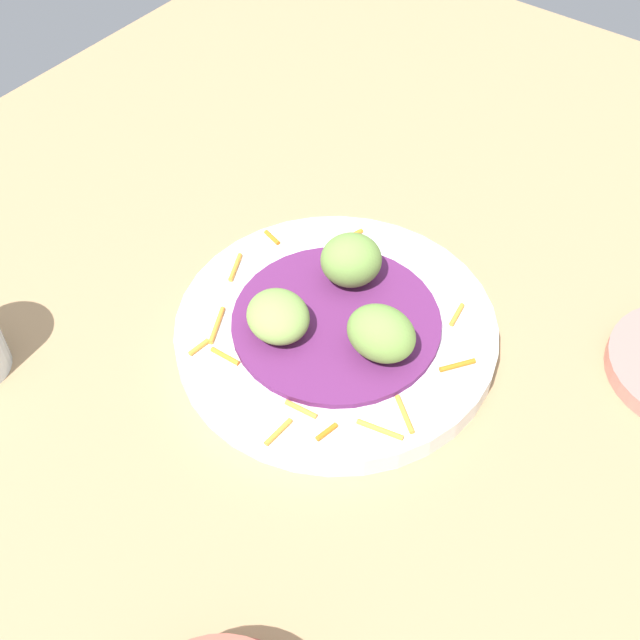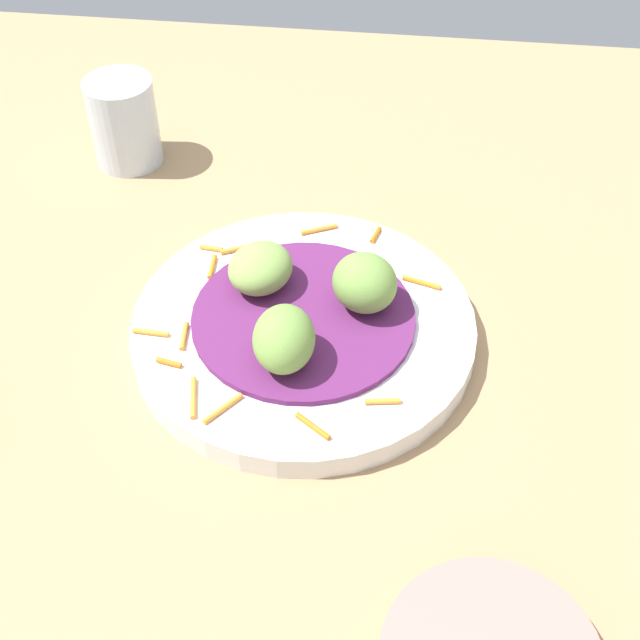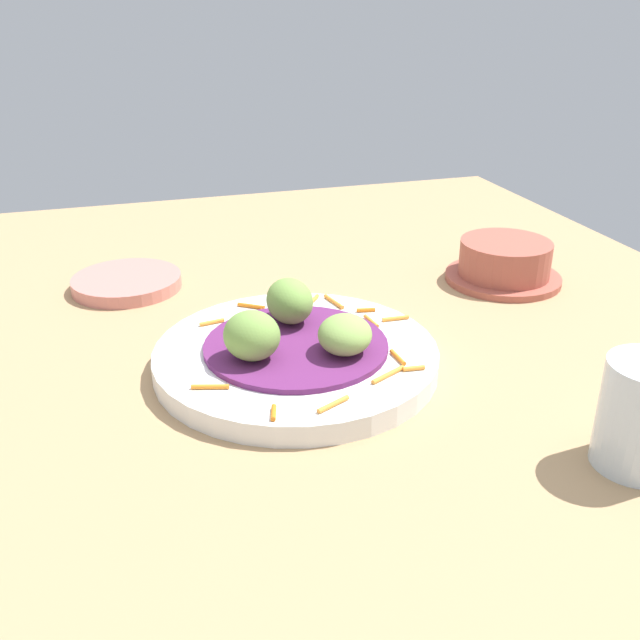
{
  "view_description": "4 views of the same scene",
  "coord_description": "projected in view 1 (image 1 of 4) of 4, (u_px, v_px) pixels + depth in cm",
  "views": [
    {
      "loc": [
        63.07,
        -21.06,
        47.19
      ],
      "look_at": [
        0.72,
        4.84,
        5.15
      ],
      "focal_mm": 49.41,
      "sensor_mm": 36.0,
      "label": 1
    },
    {
      "loc": [
        46.71,
        21.96,
        43.59
      ],
      "look_at": [
        3.43,
        5.36,
        6.04
      ],
      "focal_mm": 48.72,
      "sensor_mm": 36.0,
      "label": 2
    },
    {
      "loc": [
        -44.45,
        28.08,
        70.69
      ],
      "look_at": [
        3.97,
        2.06,
        4.88
      ],
      "focal_mm": 48.77,
      "sensor_mm": 36.0,
      "label": 3
    },
    {
      "loc": [
        -48.71,
        -5.99,
        57.53
      ],
      "look_at": [
        2.03,
        3.16,
        5.36
      ],
      "focal_mm": 44.46,
      "sensor_mm": 36.0,
      "label": 4
    }
  ],
  "objects": [
    {
      "name": "table_surface",
      "position": [
        268.0,
        365.0,
        0.81
      ],
      "size": [
        110.0,
        110.0,
        2.0
      ],
      "primitive_type": "cube",
      "color": "brown",
      "rests_on": "ground"
    },
    {
      "name": "main_plate",
      "position": [
        312.0,
        354.0,
        0.79
      ],
      "size": [
        26.9,
        26.9,
        1.49
      ],
      "primitive_type": "cylinder",
      "color": "silver",
      "rests_on": "table_surface"
    },
    {
      "name": "cabbage_bed",
      "position": [
        312.0,
        344.0,
        0.79
      ],
      "size": [
        16.88,
        16.88,
        0.6
      ],
      "primitive_type": "cylinder",
      "color": "#60235B",
      "rests_on": "main_plate"
    },
    {
      "name": "carrot_garnish",
      "position": [
        306.0,
        343.0,
        0.79
      ],
      "size": [
        20.63,
        23.63,
        0.4
      ],
      "color": "orange",
      "rests_on": "main_plate"
    },
    {
      "name": "guac_scoop_left",
      "position": [
        310.0,
        351.0,
        0.74
      ],
      "size": [
        5.74,
        5.84,
        3.75
      ],
      "primitive_type": "ellipsoid",
      "rotation": [
        0.0,
        0.0,
        3.7
      ],
      "color": "olive",
      "rests_on": "cabbage_bed"
    },
    {
      "name": "guac_scoop_center",
      "position": [
        313.0,
        295.0,
        0.81
      ],
      "size": [
        5.41,
        5.84,
        4.52
      ],
      "primitive_type": "ellipsoid",
      "rotation": [
        0.0,
        0.0,
        6.09
      ],
      "color": "#759E47",
      "rests_on": "cabbage_bed"
    },
    {
      "name": "water_glass",
      "position": [
        321.0,
        190.0,
        1.01
      ],
      "size": [
        6.41,
        6.41,
        8.91
      ],
      "primitive_type": "cylinder",
      "color": "silver",
      "rests_on": "table_surface"
    }
  ]
}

